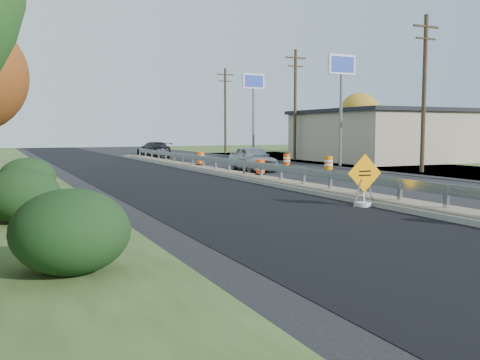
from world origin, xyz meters
name	(u,v)px	position (x,y,z in m)	size (l,w,h in m)	color
ground	(361,200)	(0.00, 0.00, 0.00)	(140.00, 140.00, 0.00)	black
milled_overlay	(165,181)	(-4.40, 10.00, 0.01)	(7.20, 120.00, 0.01)	black
median	(261,179)	(0.00, 8.00, 0.11)	(1.60, 55.00, 0.23)	gray
guardrail	(252,166)	(0.00, 9.00, 0.73)	(0.10, 46.15, 0.72)	silver
retail_building_near	(413,135)	(20.99, 20.00, 2.16)	(18.50, 12.50, 4.27)	tan
pylon_sign_mid	(342,75)	(10.50, 16.00, 6.48)	(2.20, 0.30, 7.90)	slate
pylon_sign_north	(253,89)	(10.50, 30.00, 6.48)	(2.20, 0.30, 7.90)	slate
utility_pole_smid	(424,91)	(11.50, 9.00, 4.93)	(1.90, 0.26, 9.40)	#473523
utility_pole_nmid	(295,103)	(11.50, 24.00, 4.93)	(1.90, 0.26, 9.40)	#473523
utility_pole_north	(225,109)	(11.50, 39.00, 4.93)	(1.90, 0.26, 9.40)	#473523
hedge_south	(71,231)	(-11.00, -6.00, 0.76)	(2.09, 2.09, 1.52)	black
hedge_mid	(22,195)	(-11.50, 0.00, 0.76)	(2.09, 2.09, 1.52)	black
hedge_north	(28,177)	(-11.00, 6.00, 0.76)	(2.09, 2.09, 1.52)	black
tree_far_yellow	(360,113)	(26.00, 34.00, 4.54)	(4.62, 4.62, 6.86)	#473523
caution_sign	(364,193)	(-1.02, -1.44, 0.45)	(1.28, 0.53, 1.76)	white
barrel_median_mid	(260,167)	(0.55, 9.15, 0.62)	(0.55, 0.55, 0.81)	black
barrel_median_far	(201,159)	(0.55, 17.95, 0.66)	(0.61, 0.61, 0.90)	black
barrel_shoulder_near	(329,164)	(7.00, 12.32, 0.45)	(0.64, 0.64, 0.94)	black
barrel_shoulder_mid	(287,160)	(7.00, 17.58, 0.42)	(0.60, 0.60, 0.88)	black
barrel_shoulder_far	(240,155)	(8.00, 27.66, 0.39)	(0.56, 0.56, 0.82)	black
car_silver	(253,158)	(2.78, 14.57, 0.79)	(1.87, 4.64, 1.58)	#A8A8AD
car_dark_far	(154,150)	(1.80, 33.68, 0.75)	(2.10, 5.17, 1.50)	black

